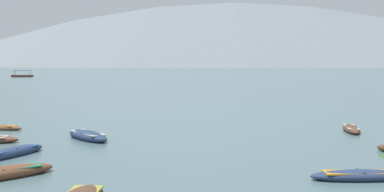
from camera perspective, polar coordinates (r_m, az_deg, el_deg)
The scene contains 8 objects.
ground_plane at distance 1506.03m, azimuth 0.33°, elevation 3.87°, with size 6000.00×6000.00×0.00m, color #476066.
mountain_1 at distance 2163.08m, azimuth -21.67°, elevation 8.10°, with size 1200.78×1200.78×336.60m, color #4C5B56.
rowboat_2 at distance 17.57m, azimuth 21.10°, elevation -9.65°, with size 3.83×1.17×0.45m.
rowboat_4 at distance 22.13m, azimuth -22.32°, elevation -6.82°, with size 2.31×3.67×0.53m.
rowboat_5 at distance 18.04m, azimuth -23.64°, elevation -9.27°, with size 3.70×3.39×0.55m.
rowboat_9 at distance 29.81m, azimuth 20.03°, elevation -4.05°, with size 1.50×3.56×0.48m.
rowboat_12 at distance 25.78m, azimuth -13.44°, elevation -5.07°, with size 3.47×3.76×0.61m.
ferry_2 at distance 167.58m, azimuth -21.23°, elevation 2.47°, with size 7.28×3.14×2.54m.
Camera 1 is at (0.22, -6.02, 4.22)m, focal length 40.96 mm.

